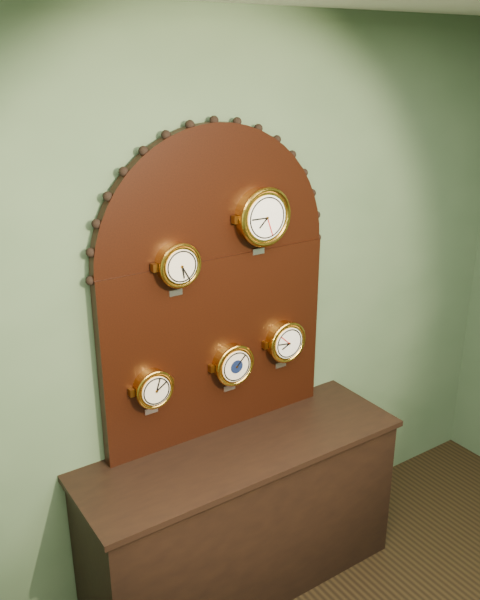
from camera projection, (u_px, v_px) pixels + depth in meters
wall_back at (211, 320)px, 3.11m from camera, size 4.00×0.00×4.00m
shop_counter at (242, 519)px, 3.25m from camera, size 1.60×0.50×0.80m
display_board at (216, 278)px, 2.99m from camera, size 1.26×0.06×1.53m
roman_clock at (178, 265)px, 2.77m from camera, size 0.20×0.08×0.25m
arabic_clock at (263, 217)px, 2.95m from camera, size 0.28×0.08×0.33m
hygrometer at (153, 388)px, 2.89m from camera, size 0.19×0.08×0.24m
barometer at (233, 364)px, 3.12m from camera, size 0.21×0.08×0.26m
tide_clock at (285, 341)px, 3.27m from camera, size 0.22×0.08×0.27m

